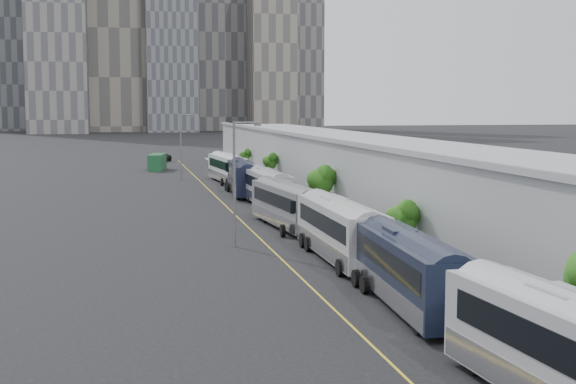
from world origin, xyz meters
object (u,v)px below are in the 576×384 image
object	(u,v)px
bus_4	(267,191)
bus_5	(243,180)
bus_2	(340,235)
bus_3	(287,209)
shipping_container	(157,162)
street_lamp_far	(182,142)
bus_1	(409,276)
bus_6	(227,170)
street_lamp_near	(237,175)
suv	(161,158)

from	to	relation	value
bus_4	bus_5	size ratio (longest dim) A/B	0.96
bus_2	bus_5	size ratio (longest dim) A/B	1.02
bus_4	bus_3	bearing A→B (deg)	-96.11
bus_3	bus_4	size ratio (longest dim) A/B	1.02
bus_3	shipping_container	size ratio (longest dim) A/B	1.94
street_lamp_far	shipping_container	size ratio (longest dim) A/B	1.33
bus_1	street_lamp_far	size ratio (longest dim) A/B	1.46
bus_6	bus_3	bearing A→B (deg)	-95.25
bus_3	street_lamp_far	xyz separation A→B (m)	(-5.33, 45.86, 3.62)
bus_5	shipping_container	xyz separation A→B (m)	(-8.17, 38.27, -0.37)
bus_1	shipping_container	bearing A→B (deg)	98.58
street_lamp_far	bus_4	bearing A→B (deg)	-78.59
bus_1	street_lamp_far	world-z (taller)	street_lamp_far
street_lamp_near	street_lamp_far	world-z (taller)	street_lamp_far
street_lamp_far	street_lamp_near	bearing A→B (deg)	-90.04
bus_4	bus_6	bearing A→B (deg)	88.95
bus_3	shipping_container	distance (m)	64.61
bus_6	bus_1	bearing A→B (deg)	-94.54
bus_3	bus_4	bearing A→B (deg)	80.63
street_lamp_near	bus_2	bearing A→B (deg)	-47.21
bus_1	bus_6	bearing A→B (deg)	93.46
bus_3	bus_5	bearing A→B (deg)	83.95
bus_2	shipping_container	xyz separation A→B (m)	(-8.57, 78.76, -0.41)
bus_2	suv	xyz separation A→B (m)	(-7.10, 98.53, -0.93)
bus_2	bus_4	world-z (taller)	bus_2
bus_2	street_lamp_far	world-z (taller)	street_lamp_far
bus_2	bus_4	distance (m)	29.40
street_lamp_near	suv	bearing A→B (deg)	90.72
bus_4	suv	xyz separation A→B (m)	(-7.48, 69.12, -0.83)
bus_4	street_lamp_near	xyz separation A→B (m)	(-6.31, -22.99, 3.62)
shipping_container	bus_1	bearing A→B (deg)	-74.33
street_lamp_near	shipping_container	xyz separation A→B (m)	(-2.64, 72.35, -3.93)
street_lamp_far	bus_1	bearing A→B (deg)	-85.35
bus_6	shipping_container	distance (m)	24.28
bus_2	bus_4	bearing A→B (deg)	89.25
bus_1	shipping_container	world-z (taller)	bus_1
bus_6	suv	xyz separation A→B (m)	(-6.85, 42.58, -0.85)
bus_6	bus_2	bearing A→B (deg)	-94.54
suv	bus_1	bearing A→B (deg)	-63.26
street_lamp_far	shipping_container	bearing A→B (deg)	98.33
bus_2	shipping_container	size ratio (longest dim) A/B	2.01
bus_1	bus_5	size ratio (longest dim) A/B	0.98
bus_3	bus_5	size ratio (longest dim) A/B	0.98
bus_3	bus_6	size ratio (longest dim) A/B	1.00
shipping_container	bus_4	bearing A→B (deg)	-69.44
bus_4	suv	size ratio (longest dim) A/B	2.36
bus_6	shipping_container	world-z (taller)	bus_6
bus_1	bus_6	world-z (taller)	bus_6
street_lamp_far	bus_6	bearing A→B (deg)	-38.96
street_lamp_near	bus_6	bearing A→B (deg)	83.46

